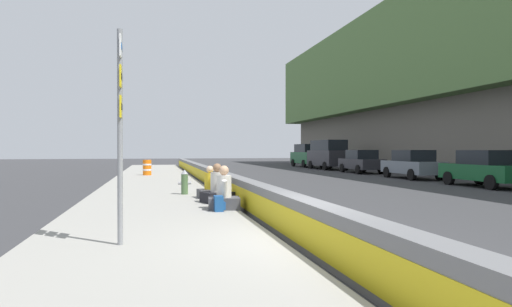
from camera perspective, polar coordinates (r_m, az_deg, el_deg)
ground_plane at (r=7.89m, az=6.94°, el=-12.17°), size 160.00×160.00×0.00m
sidewalk_strip at (r=7.43m, az=-13.14°, el=-12.44°), size 80.00×4.40×0.14m
jersey_barrier at (r=7.81m, az=6.92°, el=-9.13°), size 76.00×0.45×0.85m
route_sign_post at (r=7.72m, az=-17.11°, el=4.21°), size 0.44×0.09×3.60m
fire_hydrant at (r=15.95m, az=-9.21°, el=-3.61°), size 0.26×0.46×0.88m
seated_person_foreground at (r=11.91m, az=-4.15°, el=-5.41°), size 0.80×0.91×1.17m
seated_person_middle at (r=13.39m, az=-5.03°, el=-4.74°), size 0.95×1.03×1.18m
seated_person_rear at (r=14.66m, az=-5.96°, el=-4.43°), size 0.74×0.84×1.06m
backpack at (r=11.49m, az=-4.80°, el=-6.48°), size 0.32×0.28×0.40m
construction_barrel at (r=28.33m, az=-13.88°, el=-1.76°), size 0.54×0.54×0.95m
parked_car_third at (r=22.99m, az=27.51°, el=-1.72°), size 4.54×2.03×1.71m
parked_car_fourth at (r=27.74m, az=19.55°, el=-1.32°), size 4.57×2.09×1.71m
parked_car_midline at (r=33.47m, az=13.43°, el=-1.00°), size 4.56×2.06×1.71m
parked_car_far at (r=39.01m, az=9.27°, el=-0.06°), size 5.13×2.17×2.56m
parked_car_farther at (r=44.25m, az=6.63°, el=-0.21°), size 4.84×2.15×2.28m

